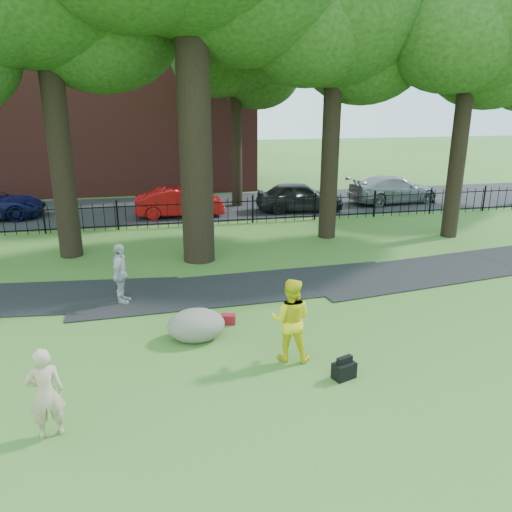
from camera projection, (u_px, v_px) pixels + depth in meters
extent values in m
plane|color=#3F6D26|center=(233.00, 353.00, 11.21)|extent=(120.00, 120.00, 0.00)
cube|color=black|center=(244.00, 288.00, 15.05)|extent=(36.07, 3.85, 0.03)
cube|color=black|center=(181.00, 208.00, 26.12)|extent=(80.00, 7.00, 0.02)
cube|color=black|center=(187.00, 204.00, 22.09)|extent=(44.00, 0.04, 0.04)
cube|color=black|center=(187.00, 222.00, 22.34)|extent=(44.00, 0.04, 0.04)
cube|color=maroon|center=(102.00, 90.00, 30.95)|extent=(18.00, 8.00, 12.00)
cylinder|color=black|center=(194.00, 106.00, 16.16)|extent=(1.10, 1.10, 10.50)
cylinder|color=black|center=(57.00, 127.00, 16.85)|extent=(0.80, 0.80, 9.10)
ellipsoid|color=#18360E|center=(99.00, 19.00, 16.96)|extent=(5.76, 5.76, 4.90)
cylinder|color=black|center=(331.00, 133.00, 19.46)|extent=(0.70, 0.70, 8.40)
ellipsoid|color=#18360E|center=(337.00, 7.00, 18.12)|extent=(6.60, 6.60, 5.61)
ellipsoid|color=#18360E|center=(363.00, 46.00, 19.55)|extent=(5.28, 5.28, 4.49)
ellipsoid|color=#18360E|center=(307.00, 25.00, 17.45)|extent=(4.95, 4.95, 4.21)
cylinder|color=black|center=(460.00, 137.00, 19.60)|extent=(0.64, 0.64, 8.05)
ellipsoid|color=#18360E|center=(474.00, 19.00, 18.32)|extent=(6.20, 6.20, 5.27)
ellipsoid|color=#18360E|center=(490.00, 55.00, 19.67)|extent=(4.96, 4.96, 4.22)
ellipsoid|color=#18360E|center=(452.00, 36.00, 17.69)|extent=(4.65, 4.65, 3.95)
imported|color=tan|center=(46.00, 393.00, 8.24)|extent=(0.66, 0.51, 1.63)
imported|color=yellow|center=(290.00, 320.00, 10.71)|extent=(1.09, 0.97, 1.86)
imported|color=#A8A8AD|center=(120.00, 274.00, 13.73)|extent=(0.65, 1.07, 1.71)
ellipsoid|color=slate|center=(196.00, 323.00, 11.79)|extent=(1.47, 1.17, 0.80)
cube|color=black|center=(344.00, 370.00, 10.16)|extent=(0.53, 0.42, 0.34)
cube|color=maroon|center=(228.00, 319.00, 12.64)|extent=(0.41, 0.31, 0.25)
imported|color=#B80E0F|center=(180.00, 202.00, 24.06)|extent=(4.26, 1.58, 1.39)
imported|color=black|center=(300.00, 197.00, 25.22)|extent=(4.53, 2.19, 1.49)
imported|color=gray|center=(393.00, 189.00, 27.27)|extent=(5.26, 2.62, 1.47)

